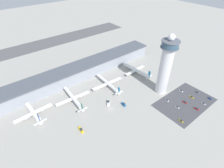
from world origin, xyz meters
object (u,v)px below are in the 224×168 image
object	(u,v)px
car_green_van	(203,104)
car_grey_coupe	(177,107)
control_tower	(166,65)
car_navy_sedan	(181,121)
airplane_gate_delta	(136,70)
car_maroon_suv	(167,100)
car_yellow_taxi	(191,97)
airplane_gate_charlie	(108,84)
service_truck_baggage	(124,104)
car_white_wagon	(181,91)
car_red_hatchback	(197,109)
airplane_gate_alpha	(34,113)
service_truck_catering	(81,130)
airplane_gate_bravo	(73,98)
car_silver_sedan	(185,102)
car_black_suv	(210,98)
service_truck_fuel	(108,103)
car_blue_compact	(197,92)

from	to	relation	value
car_green_van	car_grey_coupe	xyz separation A→B (m)	(-26.34, 13.98, 0.06)
control_tower	car_navy_sedan	bearing A→B (deg)	-116.81
control_tower	airplane_gate_delta	xyz separation A→B (m)	(4.69, 45.01, -29.88)
car_maroon_suv	car_yellow_taxi	size ratio (longest dim) A/B	0.90
airplane_gate_charlie	service_truck_baggage	size ratio (longest dim) A/B	6.81
car_grey_coupe	car_navy_sedan	distance (m)	18.34
airplane_gate_charlie	car_white_wagon	xyz separation A→B (m)	(60.14, -59.84, -3.82)
car_green_van	car_red_hatchback	world-z (taller)	car_red_hatchback
airplane_gate_alpha	airplane_gate_charlie	xyz separation A→B (m)	(84.68, -7.36, 0.21)
control_tower	service_truck_catering	bearing A→B (deg)	175.33
airplane_gate_alpha	car_red_hatchback	xyz separation A→B (m)	(132.12, -93.76, -3.61)
car_grey_coupe	airplane_gate_bravo	bearing A→B (deg)	136.48
car_silver_sedan	car_black_suv	world-z (taller)	car_silver_sedan
car_green_van	car_maroon_suv	world-z (taller)	car_maroon_suv
airplane_gate_delta	car_yellow_taxi	bearing A→B (deg)	-80.11
airplane_gate_alpha	airplane_gate_delta	bearing A→B (deg)	-2.91
car_red_hatchback	service_truck_baggage	bearing A→B (deg)	136.70
airplane_gate_delta	service_truck_fuel	world-z (taller)	airplane_gate_delta
service_truck_baggage	car_green_van	distance (m)	84.42
service_truck_catering	airplane_gate_alpha	bearing A→B (deg)	121.11
airplane_gate_bravo	car_navy_sedan	bearing A→B (deg)	-53.14
service_truck_baggage	car_navy_sedan	xyz separation A→B (m)	(27.89, -50.48, -0.38)
control_tower	car_blue_compact	size ratio (longest dim) A/B	16.19
car_red_hatchback	car_navy_sedan	world-z (taller)	car_red_hatchback
control_tower	service_truck_fuel	bearing A→B (deg)	160.71
airplane_gate_charlie	car_white_wagon	world-z (taller)	airplane_gate_charlie
car_grey_coupe	car_blue_compact	bearing A→B (deg)	-0.22
car_white_wagon	car_green_van	bearing A→B (deg)	-89.60
airplane_gate_charlie	car_blue_compact	world-z (taller)	airplane_gate_charlie
car_blue_compact	airplane_gate_alpha	bearing A→B (deg)	152.93
control_tower	car_green_van	xyz separation A→B (m)	(18.15, -42.36, -33.57)
control_tower	airplane_gate_charlie	size ratio (longest dim) A/B	1.54
car_maroon_suv	car_navy_sedan	world-z (taller)	car_maroon_suv
service_truck_catering	car_black_suv	world-z (taller)	service_truck_catering
airplane_gate_alpha	car_maroon_suv	xyz separation A→B (m)	(118.83, -67.01, -3.61)
airplane_gate_charlie	service_truck_catering	bearing A→B (deg)	-148.28
airplane_gate_bravo	service_truck_fuel	world-z (taller)	airplane_gate_bravo
airplane_gate_bravo	car_red_hatchback	world-z (taller)	airplane_gate_bravo
control_tower	car_red_hatchback	size ratio (longest dim) A/B	14.16
airplane_gate_alpha	airplane_gate_bravo	size ratio (longest dim) A/B	0.87
control_tower	airplane_gate_charlie	xyz separation A→B (m)	(-42.17, 44.33, -29.68)
airplane_gate_bravo	car_green_van	world-z (taller)	airplane_gate_bravo
service_truck_baggage	car_red_hatchback	distance (m)	74.39
airplane_gate_delta	car_blue_compact	distance (m)	77.89
service_truck_catering	car_navy_sedan	size ratio (longest dim) A/B	1.69
airplane_gate_alpha	car_silver_sedan	bearing A→B (deg)	-31.53
service_truck_baggage	car_grey_coupe	bearing A→B (deg)	-42.54
car_maroon_suv	car_red_hatchback	xyz separation A→B (m)	(13.28, -26.75, -0.00)
airplane_gate_bravo	car_grey_coupe	world-z (taller)	airplane_gate_bravo
service_truck_catering	airplane_gate_charlie	bearing A→B (deg)	31.72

